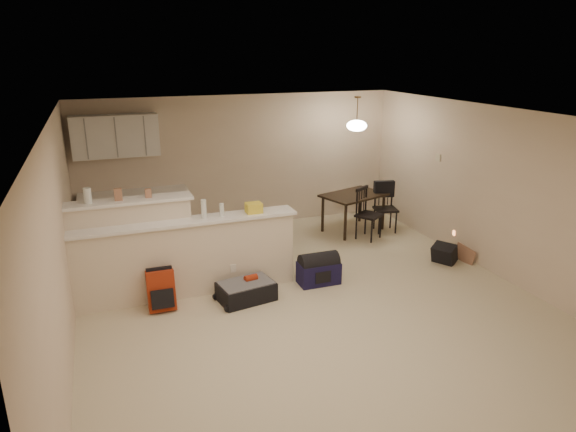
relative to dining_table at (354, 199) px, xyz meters
name	(u,v)px	position (x,y,z in m)	size (l,w,h in m)	color
room	(315,216)	(-1.88, -2.48, 0.62)	(7.00, 7.02, 2.50)	beige
breakfast_bar	(168,254)	(-3.63, -1.50, -0.02)	(3.08, 0.58, 1.39)	beige
upper_cabinets	(115,136)	(-4.08, 0.84, 1.27)	(1.40, 0.34, 0.70)	white
kitchen_counter	(136,219)	(-3.88, 0.71, -0.18)	(1.80, 0.60, 0.90)	white
thermostat	(438,158)	(1.11, -0.93, 0.87)	(0.02, 0.12, 0.12)	beige
jar	(88,196)	(-4.56, -1.36, 0.86)	(0.10, 0.10, 0.20)	silver
cereal_box	(118,194)	(-4.19, -1.36, 0.84)	(0.10, 0.07, 0.16)	#A06F52
small_box	(148,193)	(-3.81, -1.36, 0.82)	(0.08, 0.06, 0.12)	#A06F52
bottle_a	(204,209)	(-3.12, -1.58, 0.59)	(0.07, 0.07, 0.26)	silver
bottle_b	(222,210)	(-2.87, -1.58, 0.55)	(0.06, 0.06, 0.18)	silver
bag_lump	(254,208)	(-2.41, -1.58, 0.53)	(0.22, 0.18, 0.14)	#A06F52
dining_table	(354,199)	(0.00, 0.00, 0.00)	(1.31, 1.06, 0.71)	black
pendant_lamp	(357,125)	(0.00, 0.00, 1.36)	(0.36, 0.36, 0.62)	brown
dining_chair_near	(369,214)	(0.06, -0.49, -0.16)	(0.41, 0.39, 0.94)	black
dining_chair_far	(386,208)	(0.55, -0.25, -0.17)	(0.40, 0.38, 0.92)	black
suitcase	(246,291)	(-2.68, -2.04, -0.50)	(0.73, 0.48, 0.25)	black
red_backpack	(161,290)	(-3.80, -1.89, -0.36)	(0.35, 0.22, 0.53)	#9F2B12
navy_duffel	(319,273)	(-1.54, -1.90, -0.46)	(0.60, 0.32, 0.32)	#16123B
black_daypack	(444,254)	(0.65, -1.92, -0.47)	(0.34, 0.24, 0.30)	black
cardboard_sheet	(465,254)	(0.97, -2.02, -0.49)	(0.36, 0.02, 0.27)	#A06F52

